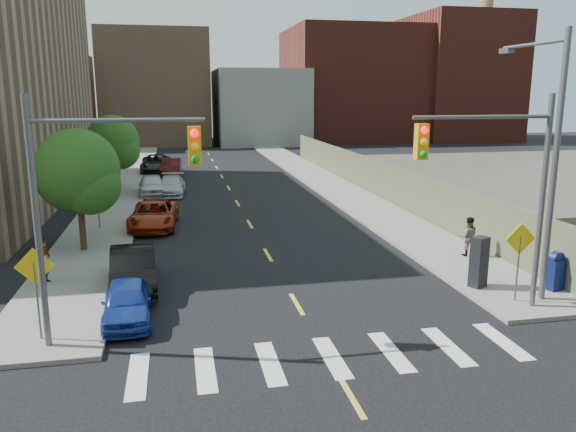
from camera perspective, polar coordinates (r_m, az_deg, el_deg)
name	(u,v)px	position (r m, az deg, el deg)	size (l,w,h in m)	color
sidewalk_nw	(131,172)	(51.60, -15.70, 4.28)	(3.50, 73.00, 0.15)	gray
sidewalk_ne	(302,168)	(52.74, 1.39, 4.91)	(3.50, 73.00, 0.15)	gray
fence_north	(369,175)	(40.23, 8.24, 4.10)	(0.12, 44.00, 2.50)	#6E714F
gravel_lot	(576,180)	(51.20, 27.24, 3.24)	(36.00, 42.00, 0.06)	#595447
bg_bldg_west	(30,100)	(81.54, -24.73, 10.65)	(14.00, 18.00, 12.00)	#592319
bg_bldg_midwest	(156,89)	(81.51, -13.25, 12.50)	(14.00, 16.00, 15.00)	#8C6B4C
bg_bldg_center	(259,107)	(80.38, -2.99, 11.02)	(12.00, 16.00, 10.00)	gray
bg_bldg_east	(350,85)	(85.48, 6.35, 13.06)	(18.00, 18.00, 16.00)	#592319
bg_bldg_fareast	(457,78)	(89.84, 16.81, 13.23)	(14.00, 16.00, 18.00)	#592319
smokestack	(484,44)	(92.01, 19.30, 16.16)	(1.80, 1.80, 28.00)	#8C6B4C
signal_nw	(94,188)	(15.83, -19.09, 2.71)	(4.59, 0.30, 7.00)	#59595E
signal_ne	(501,175)	(18.50, 20.82, 3.91)	(4.59, 0.30, 7.00)	#59595E
streetlight_ne	(548,148)	(20.41, 24.94, 6.25)	(0.25, 3.70, 9.00)	#59595E
warn_sign_nw	(35,277)	(17.22, -24.30, -5.65)	(1.06, 0.06, 2.83)	#59595E
warn_sign_ne	(520,248)	(20.06, 22.46, -3.01)	(1.06, 0.06, 2.83)	#59595E
warn_sign_midwest	(97,193)	(30.17, -18.81, 2.21)	(1.06, 0.06, 2.83)	#59595E
tree_west_near	(78,175)	(26.11, -20.54, 3.88)	(3.66, 3.64, 5.52)	#332114
tree_west_far	(113,145)	(40.90, -17.35, 6.94)	(3.66, 3.64, 5.52)	#332114
parked_car_blue	(127,302)	(18.43, -16.03, -8.35)	(1.47, 3.66, 1.25)	#1B3899
parked_car_black	(133,269)	(21.20, -15.45, -5.23)	(1.57, 4.50, 1.48)	black
parked_car_red	(154,215)	(30.36, -13.47, 0.12)	(2.34, 5.07, 1.41)	#962B0F
parked_car_silver	(171,186)	(39.90, -11.80, 3.04)	(1.86, 4.56, 1.32)	#B0B5B9
parked_car_white	(152,185)	(39.88, -13.68, 3.06)	(1.76, 4.37, 1.49)	silver
parked_car_maroon	(171,168)	(48.56, -11.79, 4.81)	(1.61, 4.63, 1.52)	#3C0D0C
parked_car_grey	(156,164)	(51.47, -13.23, 5.20)	(2.62, 5.69, 1.58)	black
mailbox	(555,271)	(22.07, 25.52, -5.08)	(0.66, 0.56, 1.40)	#0D1750
payphone	(479,262)	(21.28, 18.82, -4.45)	(0.55, 0.45, 1.85)	black
pedestrian_west	(44,261)	(22.41, -23.51, -4.20)	(0.62, 0.40, 1.69)	gray
pedestrian_east	(468,236)	(25.19, 17.84, -1.98)	(0.82, 0.64, 1.69)	gray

